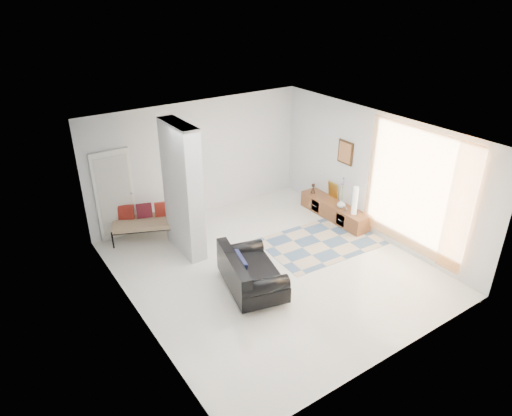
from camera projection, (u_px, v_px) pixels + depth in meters
floor at (272, 267)px, 9.23m from camera, size 6.00×6.00×0.00m
ceiling at (274, 134)px, 7.98m from camera, size 6.00×6.00×0.00m
wall_back at (199, 159)px, 10.83m from camera, size 6.00×0.00×6.00m
wall_front at (398, 284)px, 6.38m from camera, size 6.00×0.00×6.00m
wall_left at (133, 248)px, 7.23m from camera, size 0.00×6.00×6.00m
wall_right at (374, 175)px, 9.98m from camera, size 0.00×6.00×6.00m
partition_column at (183, 190)px, 9.24m from camera, size 0.35×1.20×2.80m
hallway_door at (115, 195)px, 9.92m from camera, size 0.85×0.06×2.04m
curtain at (415, 191)px, 9.07m from camera, size 0.00×2.55×2.55m
wall_art at (345, 152)px, 10.52m from camera, size 0.04×0.45×0.55m
media_console at (334, 210)px, 11.07m from camera, size 0.45×2.01×0.80m
loveseat at (249, 273)px, 8.43m from camera, size 1.25×1.73×0.76m
daybed at (151, 220)px, 10.18m from camera, size 1.86×1.34×0.77m
area_rug at (321, 242)px, 10.13m from camera, size 2.60×1.81×0.01m
cylinder_lamp at (355, 201)px, 10.34m from camera, size 0.12×0.12×0.66m
bronze_figurine at (313, 188)px, 11.46m from camera, size 0.14×0.14×0.25m
vase at (341, 204)px, 10.72m from camera, size 0.23×0.23×0.21m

